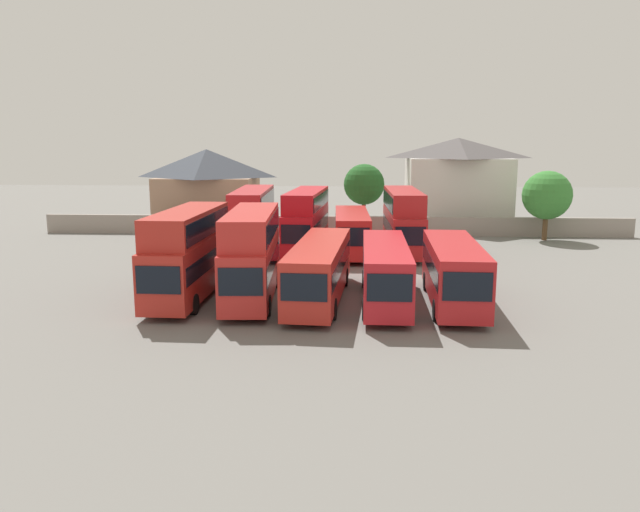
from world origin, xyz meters
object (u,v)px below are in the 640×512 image
(bus_8, at_px, (352,230))
(house_terrace_centre, at_px, (457,182))
(bus_7, at_px, (306,218))
(bus_9, at_px, (403,218))
(bus_3, at_px, (320,268))
(bus_5, at_px, (454,270))
(bus_2, at_px, (252,251))
(tree_left_of_lot, at_px, (547,195))
(bus_1, at_px, (188,250))
(bus_4, at_px, (385,269))
(bus_6, at_px, (252,217))
(tree_behind_wall, at_px, (364,185))
(house_terrace_left, at_px, (207,187))

(bus_8, distance_m, house_terrace_centre, 20.18)
(bus_7, distance_m, bus_9, 7.70)
(bus_8, height_order, bus_9, bus_9)
(bus_3, bearing_deg, bus_5, 90.09)
(bus_2, bearing_deg, tree_left_of_lot, 131.37)
(bus_1, relative_size, tree_left_of_lot, 1.63)
(bus_3, bearing_deg, bus_7, -168.96)
(bus_3, height_order, bus_4, bus_3)
(bus_7, distance_m, tree_left_of_lot, 22.44)
(bus_2, distance_m, bus_9, 18.03)
(bus_6, height_order, tree_behind_wall, tree_behind_wall)
(bus_4, relative_size, bus_8, 1.05)
(bus_4, height_order, house_terrace_centre, house_terrace_centre)
(bus_1, height_order, bus_8, bus_1)
(bus_4, relative_size, tree_left_of_lot, 1.78)
(tree_left_of_lot, distance_m, tree_behind_wall, 16.96)
(bus_4, bearing_deg, bus_5, 87.36)
(bus_5, height_order, bus_6, bus_6)
(bus_4, distance_m, bus_6, 17.96)
(bus_9, distance_m, house_terrace_left, 25.09)
(bus_2, relative_size, tree_left_of_lot, 1.63)
(bus_2, height_order, bus_9, bus_2)
(bus_6, xyz_separation_m, tree_left_of_lot, (25.36, 7.93, 1.20))
(bus_5, relative_size, bus_8, 0.99)
(bus_4, distance_m, bus_7, 16.29)
(bus_7, xyz_separation_m, bus_8, (3.64, -0.38, -0.92))
(bus_3, relative_size, house_terrace_centre, 1.13)
(bus_5, height_order, bus_7, bus_7)
(bus_9, bearing_deg, bus_7, -90.74)
(bus_3, bearing_deg, bus_2, -83.59)
(bus_5, height_order, bus_9, bus_9)
(bus_3, distance_m, house_terrace_centre, 33.95)
(bus_3, height_order, bus_8, bus_8)
(bus_3, xyz_separation_m, bus_5, (7.38, -0.46, 0.06))
(house_terrace_left, bearing_deg, tree_behind_wall, -12.83)
(bus_3, bearing_deg, bus_8, 177.05)
(bus_7, bearing_deg, house_terrace_left, -139.71)
(tree_left_of_lot, bearing_deg, bus_6, -162.63)
(tree_left_of_lot, xyz_separation_m, tree_behind_wall, (-16.34, 4.50, 0.58))
(bus_1, bearing_deg, tree_left_of_lot, 131.47)
(bus_5, xyz_separation_m, bus_9, (-1.62, 15.57, 0.89))
(bus_5, xyz_separation_m, bus_6, (-13.60, 15.17, 0.91))
(bus_5, relative_size, bus_6, 0.93)
(bus_8, distance_m, tree_left_of_lot, 19.30)
(bus_1, xyz_separation_m, bus_6, (1.23, 14.71, 0.01))
(bus_6, bearing_deg, house_terrace_left, -157.59)
(bus_9, xyz_separation_m, house_terrace_left, (-19.46, 15.79, 1.25))
(bus_4, distance_m, bus_8, 15.02)
(bus_4, xyz_separation_m, house_terrace_centre, (8.85, 31.70, 2.77))
(bus_6, relative_size, bus_8, 1.06)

